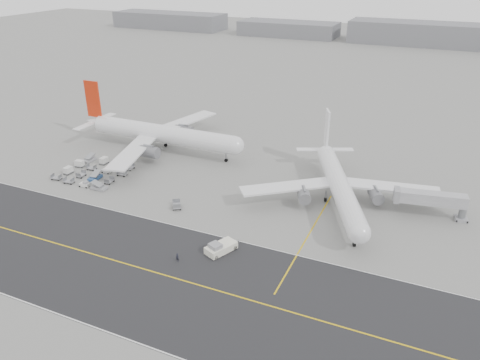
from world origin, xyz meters
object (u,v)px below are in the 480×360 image
at_px(pushback_tug, 220,248).
at_px(ground_crew_a, 177,257).
at_px(airliner_b, 339,184).
at_px(jet_bridge, 431,200).
at_px(airliner_a, 160,133).

xyz_separation_m(pushback_tug, ground_crew_a, (-6.05, -6.18, -0.07)).
height_order(airliner_b, jet_bridge, airliner_b).
distance_m(pushback_tug, jet_bridge, 48.01).
bearing_deg(pushback_tug, jet_bridge, 64.54).
bearing_deg(ground_crew_a, pushback_tug, 54.73).
bearing_deg(airliner_b, airliner_a, 145.39).
distance_m(airliner_a, jet_bridge, 76.62).
relative_size(airliner_b, jet_bridge, 2.72).
height_order(pushback_tug, ground_crew_a, pushback_tug).
bearing_deg(airliner_a, ground_crew_a, -144.46).
bearing_deg(airliner_a, airliner_b, -101.15).
height_order(jet_bridge, ground_crew_a, jet_bridge).
relative_size(airliner_a, airliner_b, 1.22).
bearing_deg(jet_bridge, ground_crew_a, -149.11).
xyz_separation_m(pushback_tug, jet_bridge, (36.33, 31.22, 3.27)).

